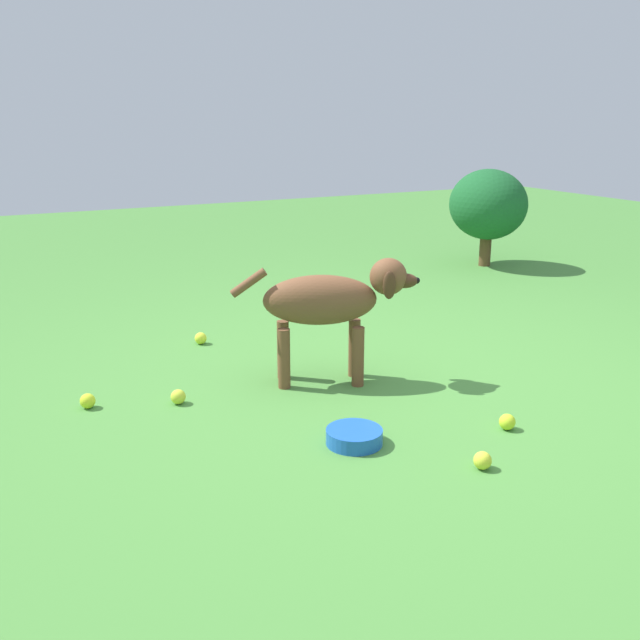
{
  "coord_description": "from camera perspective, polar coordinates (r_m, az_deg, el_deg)",
  "views": [
    {
      "loc": [
        -2.66,
        1.72,
        1.24
      ],
      "look_at": [
        0.22,
        0.25,
        0.3
      ],
      "focal_mm": 40.81,
      "sensor_mm": 36.0,
      "label": 1
    }
  ],
  "objects": [
    {
      "name": "dog",
      "position": [
        3.36,
        0.87,
        1.44
      ],
      "size": [
        0.42,
        0.82,
        0.59
      ],
      "rotation": [
        0.0,
        0.0,
        4.32
      ],
      "color": "brown",
      "rests_on": "ground"
    },
    {
      "name": "tennis_ball_4",
      "position": [
        3.05,
        14.47,
        -7.74
      ],
      "size": [
        0.07,
        0.07,
        0.07
      ],
      "primitive_type": "sphere",
      "color": "#C7E12A",
      "rests_on": "ground"
    },
    {
      "name": "tennis_ball_0",
      "position": [
        4.06,
        -9.34,
        -1.43
      ],
      "size": [
        0.07,
        0.07,
        0.07
      ],
      "primitive_type": "sphere",
      "color": "#D4E334",
      "rests_on": "ground"
    },
    {
      "name": "water_bowl",
      "position": [
        2.84,
        2.7,
        -9.12
      ],
      "size": [
        0.22,
        0.22,
        0.06
      ],
      "primitive_type": "cylinder",
      "color": "blue",
      "rests_on": "ground"
    },
    {
      "name": "tennis_ball_1",
      "position": [
        3.32,
        -17.76,
        -6.07
      ],
      "size": [
        0.07,
        0.07,
        0.07
      ],
      "primitive_type": "sphere",
      "color": "#CBDD2A",
      "rests_on": "ground"
    },
    {
      "name": "tennis_ball_2",
      "position": [
        2.72,
        12.63,
        -10.7
      ],
      "size": [
        0.07,
        0.07,
        0.07
      ],
      "primitive_type": "sphere",
      "color": "#D0D836",
      "rests_on": "ground"
    },
    {
      "name": "shrub_near",
      "position": [
        6.13,
        13.04,
        8.79
      ],
      "size": [
        0.67,
        0.6,
        0.79
      ],
      "color": "brown",
      "rests_on": "ground"
    },
    {
      "name": "tennis_ball_3",
      "position": [
        3.26,
        -11.06,
        -5.93
      ],
      "size": [
        0.07,
        0.07,
        0.07
      ],
      "primitive_type": "sphere",
      "color": "#C8D737",
      "rests_on": "ground"
    },
    {
      "name": "ground",
      "position": [
        3.41,
        5.41,
        -5.33
      ],
      "size": [
        14.0,
        14.0,
        0.0
      ],
      "primitive_type": "plane",
      "color": "#478438"
    }
  ]
}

